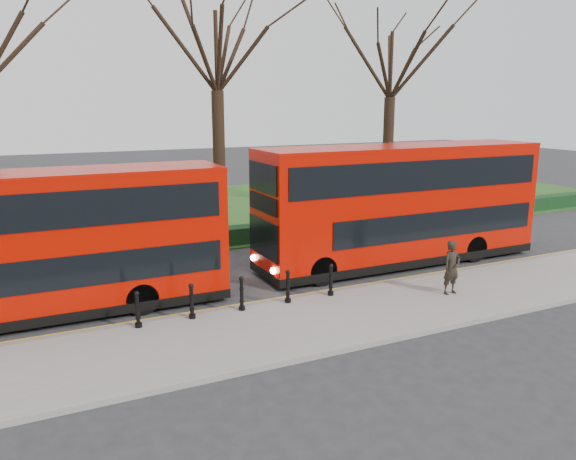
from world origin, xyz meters
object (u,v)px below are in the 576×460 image
bus_lead (39,246)px  pedestrian (452,267)px  bollard_row (242,294)px  bus_rear (401,205)px

bus_lead → pedestrian: 12.72m
bus_lead → pedestrian: bus_lead is taller
bus_lead → bollard_row: bearing=-24.2°
bollard_row → bus_lead: (-5.35, 2.40, 1.53)m
bollard_row → bus_rear: bearing=18.5°
bus_lead → bus_rear: size_ratio=0.93×
bus_lead → pedestrian: size_ratio=6.15×
bollard_row → pedestrian: size_ratio=3.56×
bollard_row → pedestrian: (6.68, -1.55, 0.38)m
bus_rear → pedestrian: (-0.96, -4.10, -1.31)m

